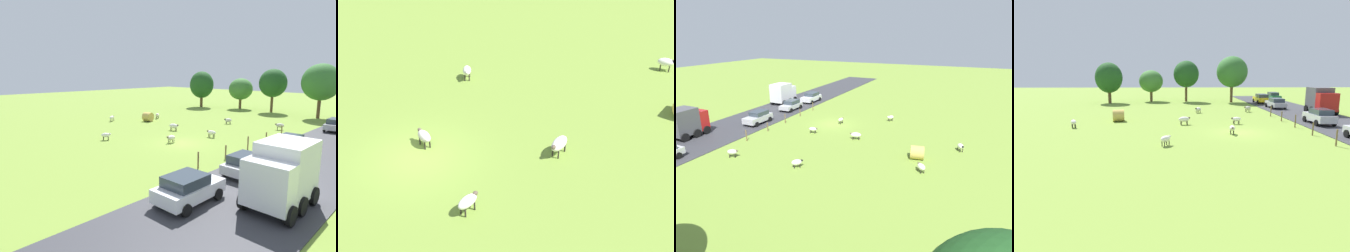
{
  "view_description": "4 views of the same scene",
  "coord_description": "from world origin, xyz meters",
  "views": [
    {
      "loc": [
        18.6,
        -20.84,
        6.98
      ],
      "look_at": [
        -3.18,
        1.33,
        1.15
      ],
      "focal_mm": 30.84,
      "sensor_mm": 36.0,
      "label": 1
    },
    {
      "loc": [
        9.6,
        16.16,
        13.66
      ],
      "look_at": [
        -3.59,
        1.97,
        1.11
      ],
      "focal_mm": 54.25,
      "sensor_mm": 36.0,
      "label": 2
    },
    {
      "loc": [
        -15.97,
        31.37,
        11.34
      ],
      "look_at": [
        -3.31,
        3.79,
        1.32
      ],
      "focal_mm": 29.81,
      "sensor_mm": 36.0,
      "label": 3
    },
    {
      "loc": [
        -5.77,
        -24.53,
        5.29
      ],
      "look_at": [
        -5.22,
        0.14,
        0.61
      ],
      "focal_mm": 29.92,
      "sensor_mm": 36.0,
      "label": 4
    }
  ],
  "objects": [
    {
      "name": "ground_plane",
      "position": [
        0.0,
        0.0,
        0.0
      ],
      "size": [
        160.0,
        160.0,
        0.0
      ],
      "primitive_type": "plane",
      "color": "olive"
    },
    {
      "name": "sheep_0",
      "position": [
        -4.9,
        4.07,
        0.57
      ],
      "size": [
        1.31,
        0.81,
        0.84
      ],
      "color": "white",
      "rests_on": "ground_plane"
    },
    {
      "name": "sheep_1",
      "position": [
        -6.52,
        -4.48,
        0.53
      ],
      "size": [
        0.94,
        0.98,
        0.77
      ],
      "color": "white",
      "rests_on": "ground_plane"
    },
    {
      "name": "sheep_2",
      "position": [
        -15.82,
        2.71,
        0.55
      ],
      "size": [
        0.86,
        1.08,
        0.8
      ],
      "color": "white",
      "rests_on": "ground_plane"
    },
    {
      "name": "sheep_3",
      "position": [
        0.56,
        4.25,
        0.53
      ],
      "size": [
        1.11,
        0.58,
        0.76
      ],
      "color": "white",
      "rests_on": "ground_plane"
    },
    {
      "name": "sheep_6",
      "position": [
        -0.83,
        -0.63,
        0.53
      ],
      "size": [
        0.6,
        1.07,
        0.77
      ],
      "color": "beige",
      "rests_on": "ground_plane"
    }
  ]
}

